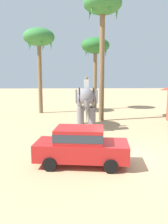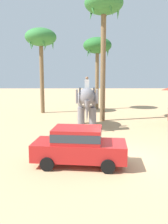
# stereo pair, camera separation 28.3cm
# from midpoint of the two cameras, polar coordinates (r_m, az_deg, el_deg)

# --- Properties ---
(ground_plane) EXTENTS (120.00, 120.00, 0.00)m
(ground_plane) POSITION_cam_midpoint_polar(r_m,az_deg,el_deg) (11.75, 8.05, -11.03)
(ground_plane) COLOR tan
(car_sedan_foreground) EXTENTS (4.27, 2.23, 1.70)m
(car_sedan_foreground) POSITION_cam_midpoint_polar(r_m,az_deg,el_deg) (10.59, -1.53, -7.90)
(car_sedan_foreground) COLOR red
(car_sedan_foreground) RESTS_ON ground
(elephant_with_mahout) EXTENTS (1.65, 3.88, 3.88)m
(elephant_with_mahout) POSITION_cam_midpoint_polar(r_m,az_deg,el_deg) (18.17, 0.08, 2.61)
(elephant_with_mahout) COLOR slate
(elephant_with_mahout) RESTS_ON ground
(palm_tree_behind_elephant) EXTENTS (3.20, 3.20, 8.19)m
(palm_tree_behind_elephant) POSITION_cam_midpoint_polar(r_m,az_deg,el_deg) (27.66, 2.45, 15.29)
(palm_tree_behind_elephant) COLOR brown
(palm_tree_behind_elephant) RESTS_ON ground
(palm_tree_near_hut) EXTENTS (3.20, 3.20, 10.72)m
(palm_tree_near_hut) POSITION_cam_midpoint_polar(r_m,az_deg,el_deg) (21.23, 4.09, 23.59)
(palm_tree_near_hut) COLOR brown
(palm_tree_near_hut) RESTS_ON ground
(palm_tree_left_of_road) EXTENTS (3.20, 3.20, 8.71)m
(palm_tree_left_of_road) POSITION_cam_midpoint_polar(r_m,az_deg,el_deg) (25.49, -11.17, 16.77)
(palm_tree_left_of_road) COLOR brown
(palm_tree_left_of_road) RESTS_ON ground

